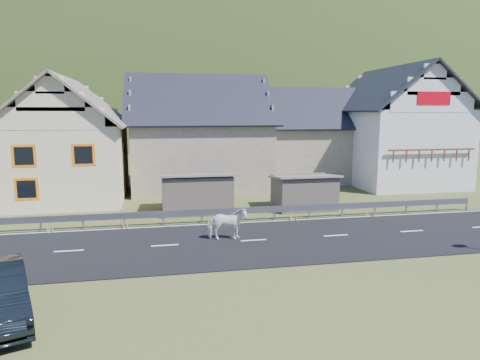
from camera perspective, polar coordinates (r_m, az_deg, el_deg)
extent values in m
plane|color=#3C4A1E|center=(19.75, 1.83, -8.15)|extent=(160.00, 160.00, 0.00)
cube|color=black|center=(19.75, 1.83, -8.09)|extent=(60.00, 7.00, 0.04)
cube|color=silver|center=(19.74, 1.83, -8.02)|extent=(60.00, 6.60, 0.01)
cube|color=#93969B|center=(23.08, -0.20, -4.13)|extent=(28.00, 0.08, 0.34)
cube|color=#93969B|center=(23.49, -25.04, -5.33)|extent=(0.10, 0.06, 0.70)
cube|color=#93969B|center=(23.08, -20.20, -5.28)|extent=(0.10, 0.06, 0.70)
cube|color=#93969B|center=(22.84, -15.23, -5.19)|extent=(0.10, 0.06, 0.70)
cube|color=#93969B|center=(22.77, -10.18, -5.05)|extent=(0.10, 0.06, 0.70)
cube|color=#93969B|center=(22.87, -5.15, -4.88)|extent=(0.10, 0.06, 0.70)
cube|color=#93969B|center=(23.15, -0.21, -4.67)|extent=(0.10, 0.06, 0.70)
cube|color=#93969B|center=(23.60, 4.58, -4.43)|extent=(0.10, 0.06, 0.70)
cube|color=#93969B|center=(24.20, 9.16, -4.18)|extent=(0.10, 0.06, 0.70)
cube|color=#93969B|center=(24.95, 13.49, -3.92)|extent=(0.10, 0.06, 0.70)
cube|color=#93969B|center=(25.84, 17.54, -3.65)|extent=(0.10, 0.06, 0.70)
cube|color=#93969B|center=(26.84, 21.30, -3.39)|extent=(0.10, 0.06, 0.70)
cube|color=#93969B|center=(27.95, 24.78, -3.13)|extent=(0.10, 0.06, 0.70)
cube|color=#93969B|center=(29.16, 27.97, -2.88)|extent=(0.10, 0.06, 0.70)
cube|color=brown|center=(25.44, -5.83, -1.74)|extent=(4.30, 3.30, 2.40)
cube|color=brown|center=(26.35, 8.50, -1.64)|extent=(3.80, 2.90, 2.20)
cube|color=beige|center=(31.12, -21.67, 2.24)|extent=(7.00, 9.00, 5.00)
cube|color=orange|center=(27.04, -26.85, 2.89)|extent=(1.30, 0.12, 1.30)
cube|color=orange|center=(26.35, -20.13, 3.18)|extent=(1.30, 0.12, 1.30)
cube|color=orange|center=(27.28, -26.56, -1.07)|extent=(1.30, 0.12, 1.30)
cube|color=gray|center=(32.84, -25.08, 9.46)|extent=(0.70, 0.70, 2.40)
cube|color=gray|center=(33.72, -5.49, 3.31)|extent=(10.00, 9.00, 5.00)
cube|color=gray|center=(37.95, 9.44, 3.56)|extent=(9.00, 8.00, 4.60)
cube|color=silver|center=(37.77, 19.66, 4.20)|extent=(8.00, 10.00, 6.00)
cube|color=#BD000E|center=(33.45, 24.44, 9.89)|extent=(2.60, 0.06, 0.90)
cube|color=brown|center=(33.36, 24.25, 3.70)|extent=(6.80, 0.12, 0.12)
ellipsoid|color=black|center=(200.28, -8.28, 1.51)|extent=(440.00, 280.00, 260.00)
imported|color=white|center=(19.64, -1.73, -5.85)|extent=(0.92, 1.82, 1.50)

